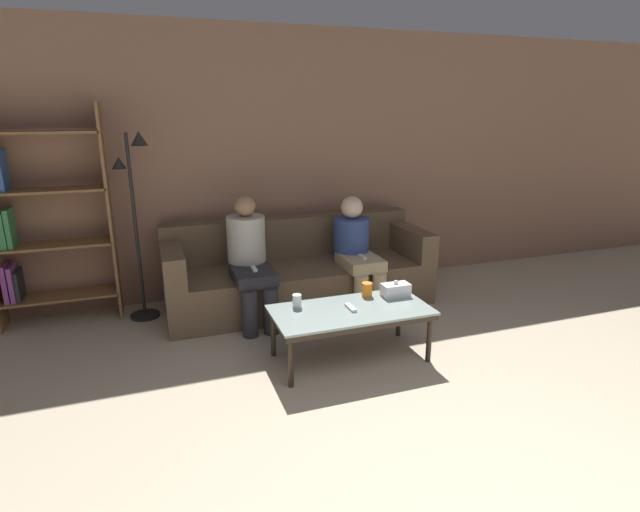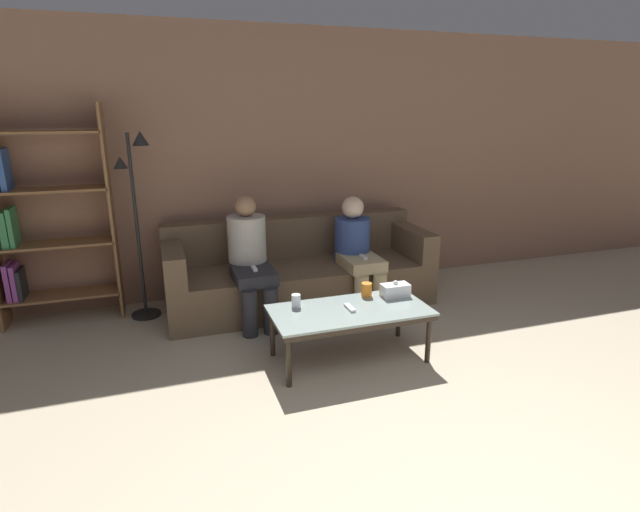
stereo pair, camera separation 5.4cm
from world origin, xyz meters
The scene contains 11 objects.
wall_back centered at (0.00, 3.84, 1.30)m, with size 12.00×0.06×2.60m.
couch centered at (0.00, 3.33, 0.30)m, with size 2.51×0.87×0.81m.
coffee_table centered at (0.03, 2.09, 0.37)m, with size 1.18×0.58×0.41m.
cup_near_left centered at (0.26, 2.29, 0.46)m, with size 0.08×0.08×0.11m.
cup_near_right centered at (-0.33, 2.25, 0.46)m, with size 0.07×0.07×0.10m.
tissue_box centered at (0.47, 2.22, 0.46)m, with size 0.22×0.12×0.13m.
game_remote centered at (0.03, 2.09, 0.42)m, with size 0.04×0.15×0.02m.
bookshelf centered at (-2.23, 3.61, 0.93)m, with size 0.98×0.32×1.89m.
standing_lamp centered at (-1.42, 3.46, 1.02)m, with size 0.31×0.26×1.66m.
seated_person_left_end centered at (-0.51, 3.11, 0.59)m, with size 0.34×0.73×1.11m.
seated_person_mid_left centered at (0.51, 3.11, 0.56)m, with size 0.34×0.69×1.04m.
Camera 1 is at (-1.33, -1.08, 1.84)m, focal length 28.00 mm.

